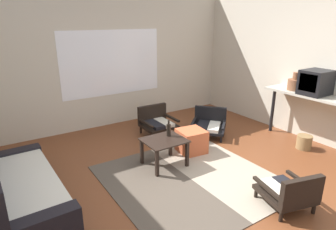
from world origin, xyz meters
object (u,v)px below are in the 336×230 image
couch (18,189)px  console_shelf (308,99)px  coffee_table (164,145)px  glass_bottle (169,130)px  ottoman_orange (191,141)px  armchair_corner (209,124)px  clay_vase (295,84)px  armchair_striped_foreground (289,192)px  armchair_by_window (157,121)px  wicker_basket (304,142)px  crt_television (316,82)px

couch → console_shelf: console_shelf is taller
coffee_table → glass_bottle: bearing=31.8°
ottoman_orange → armchair_corner: bearing=29.7°
couch → armchair_corner: 3.34m
ottoman_orange → clay_vase: size_ratio=1.32×
coffee_table → clay_vase: bearing=-7.8°
clay_vase → glass_bottle: bearing=169.7°
armchair_striped_foreground → console_shelf: bearing=29.2°
armchair_by_window → wicker_basket: bearing=-48.8°
armchair_corner → clay_vase: clay_vase is taller
armchair_striped_foreground → wicker_basket: (1.66, 0.87, -0.11)m
armchair_by_window → armchair_corner: (0.78, -0.60, -0.02)m
console_shelf → clay_vase: 0.35m
armchair_striped_foreground → glass_bottle: glass_bottle is taller
armchair_striped_foreground → glass_bottle: (-0.49, 1.75, 0.29)m
wicker_basket → crt_television: bearing=22.5°
armchair_striped_foreground → ottoman_orange: (-0.02, 1.81, -0.03)m
armchair_corner → crt_television: 1.92m
wicker_basket → coffee_table: bearing=160.9°
crt_television → glass_bottle: bearing=161.5°
armchair_corner → crt_television: bearing=-47.9°
coffee_table → glass_bottle: size_ratio=2.45×
console_shelf → clay_vase: clay_vase is taller
crt_television → clay_vase: (0.00, 0.36, -0.09)m
couch → wicker_basket: couch is taller
coffee_table → clay_vase: (2.50, -0.34, 0.68)m
console_shelf → wicker_basket: bearing=-140.9°
crt_television → ottoman_orange: bearing=155.8°
console_shelf → crt_television: bearing=-92.1°
wicker_basket → clay_vase: bearing=64.5°
armchair_by_window → ottoman_orange: (0.04, -1.02, -0.05)m
couch → armchair_by_window: couch is taller
armchair_corner → couch: bearing=-171.7°
glass_bottle → wicker_basket: 2.35m
armchair_striped_foreground → console_shelf: (1.87, 1.05, 0.57)m
armchair_corner → ottoman_orange: armchair_corner is taller
console_shelf → crt_television: (-0.00, -0.09, 0.30)m
armchair_corner → console_shelf: bearing=-45.8°
couch → armchair_striped_foreground: bearing=-34.0°
armchair_corner → wicker_basket: armchair_corner is taller
glass_bottle → armchair_striped_foreground: bearing=-74.3°
glass_bottle → coffee_table: bearing=-148.2°
wicker_basket → armchair_by_window: bearing=131.2°
couch → wicker_basket: (4.24, -0.87, -0.11)m
armchair_by_window → glass_bottle: 1.19m
coffee_table → armchair_striped_foreground: bearing=-69.2°
armchair_striped_foreground → couch: bearing=146.0°
coffee_table → armchair_corner: armchair_corner is taller
armchair_corner → coffee_table: bearing=-157.4°
ottoman_orange → wicker_basket: bearing=-29.2°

